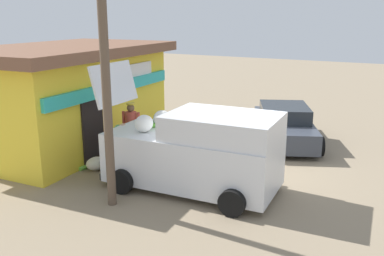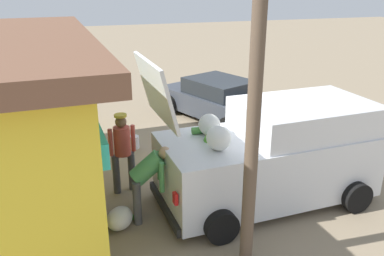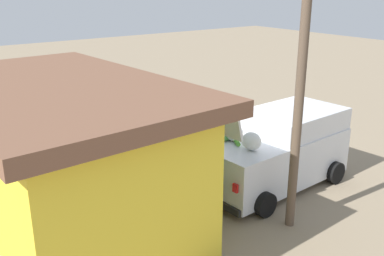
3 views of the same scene
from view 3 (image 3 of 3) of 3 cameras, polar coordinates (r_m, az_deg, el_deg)
name	(u,v)px [view 3 (image 3 of 3)]	position (r m, az deg, el deg)	size (l,w,h in m)	color
ground_plane	(227,154)	(14.15, 4.48, -3.41)	(60.00, 60.00, 0.00)	gray
storefront_bar	(62,155)	(9.94, -16.42, -3.39)	(7.32, 4.70, 3.28)	yellow
delivery_van	(277,149)	(12.01, 10.82, -2.72)	(2.47, 4.57, 3.02)	silver
parked_sedan	(189,115)	(16.11, -0.35, 1.66)	(4.45, 3.27, 1.27)	#383D47
vendor_standing	(164,160)	(11.13, -3.57, -4.17)	(0.40, 0.56, 1.71)	#4C4C51
customer_bending	(201,177)	(10.45, 1.21, -6.33)	(0.59, 0.78, 1.43)	#4C4C51
unloaded_banana_pile	(185,214)	(10.37, -0.92, -10.95)	(0.84, 0.87, 0.38)	silver
paint_bucket	(141,158)	(13.44, -6.58, -3.91)	(0.26, 0.26, 0.34)	silver
utility_pole	(298,115)	(9.50, 13.46, 1.59)	(0.20, 0.20, 5.17)	brown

